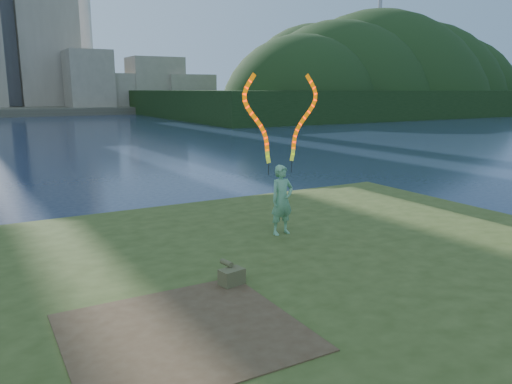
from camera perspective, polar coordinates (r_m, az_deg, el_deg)
ground at (r=11.20m, az=-3.65°, el=-10.23°), size 320.00×320.00×0.00m
grassy_knoll at (r=9.22m, az=2.76°, el=-12.92°), size 20.00×18.00×0.80m
dirt_patch at (r=7.39m, az=-8.33°, el=-15.52°), size 3.20×3.00×0.02m
wooded_hill at (r=94.49m, az=13.27°, el=8.91°), size 78.00×50.00×63.00m
woman_with_ribbons at (r=11.63m, az=2.95°, el=1.91°), size 2.06×0.43×4.03m
canvas_bag at (r=8.86m, az=-2.83°, el=-9.58°), size 0.46×0.52×0.40m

